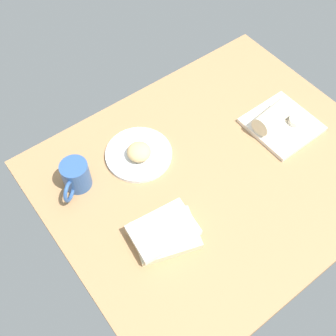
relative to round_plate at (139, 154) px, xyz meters
The scene contains 8 objects.
dining_table 26.66cm from the round_plate, 130.94° to the left, with size 110.00×90.00×4.00cm, color #9E754C.
round_plate is the anchor object (origin of this frame).
scone_pastry 3.29cm from the round_plate, 67.42° to the left, with size 8.08×8.06×4.67cm, color tan.
square_plate 51.85cm from the round_plate, 157.43° to the left, with size 22.34×22.34×1.60cm, color silver.
sauce_cup 56.81cm from the round_plate, 156.33° to the left, with size 5.57×5.57×2.16cm.
breakfast_wrap 48.13cm from the round_plate, 158.47° to the left, with size 6.87×6.87×14.54cm, color beige.
book_stack 31.11cm from the round_plate, 69.69° to the left, with size 21.90×18.86×4.78cm.
coffee_mug 22.76cm from the round_plate, ahead, with size 12.17×11.10×10.03cm.
Camera 1 is at (58.69, 51.16, 117.76)cm, focal length 44.21 mm.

